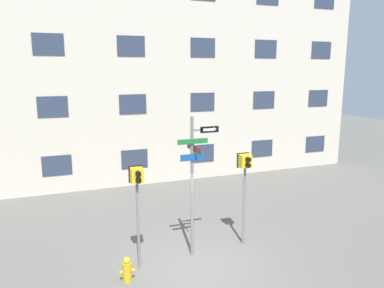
{
  "coord_description": "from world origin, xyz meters",
  "views": [
    {
      "loc": [
        -3.46,
        -8.75,
        5.41
      ],
      "look_at": [
        0.15,
        0.87,
        3.35
      ],
      "focal_mm": 35.0,
      "sensor_mm": 36.0,
      "label": 1
    }
  ],
  "objects": [
    {
      "name": "street_sign_pole",
      "position": [
        0.21,
        0.86,
        2.48
      ],
      "size": [
        1.25,
        1.09,
        4.13
      ],
      "color": "slate",
      "rests_on": "ground_plane"
    },
    {
      "name": "building_facade",
      "position": [
        -0.0,
        8.46,
        6.42
      ],
      "size": [
        24.0,
        0.64,
        12.83
      ],
      "color": "beige",
      "rests_on": "ground_plane"
    },
    {
      "name": "pedestrian_signal_right",
      "position": [
        1.91,
        0.97,
        2.3
      ],
      "size": [
        0.41,
        0.4,
        2.91
      ],
      "color": "slate",
      "rests_on": "ground_plane"
    },
    {
      "name": "fire_hydrant",
      "position": [
        -1.93,
        0.1,
        0.33
      ],
      "size": [
        0.39,
        0.23,
        0.68
      ],
      "color": "gold",
      "rests_on": "ground_plane"
    },
    {
      "name": "ground_plane",
      "position": [
        0.0,
        0.0,
        0.0
      ],
      "size": [
        60.0,
        60.0,
        0.0
      ],
      "primitive_type": "plane",
      "color": "#595651"
    },
    {
      "name": "pedestrian_signal_left",
      "position": [
        -1.48,
        0.7,
        2.26
      ],
      "size": [
        0.38,
        0.4,
        2.88
      ],
      "color": "slate",
      "rests_on": "ground_plane"
    }
  ]
}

